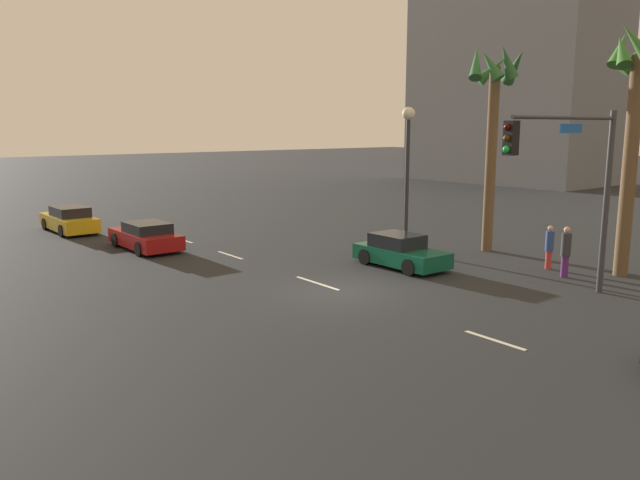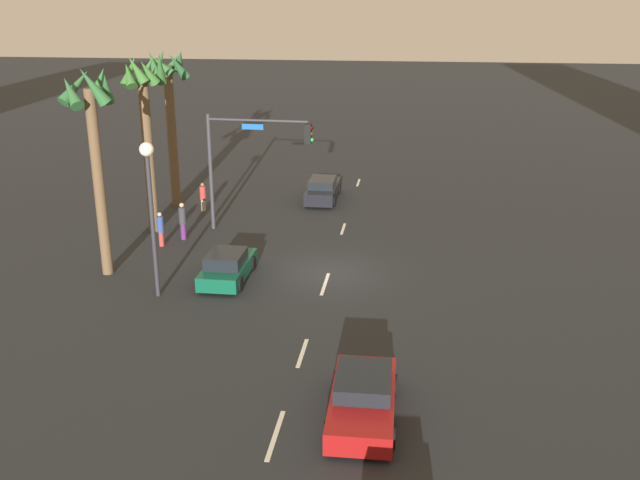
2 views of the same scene
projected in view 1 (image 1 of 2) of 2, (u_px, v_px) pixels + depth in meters
ground_plane at (341, 291)px, 21.14m from camera, size 220.00×220.00×0.00m
lane_stripe_0 at (138, 225)px, 35.12m from camera, size 2.54×0.14×0.01m
lane_stripe_1 at (181, 239)px, 30.76m from camera, size 2.43×0.14×0.01m
lane_stripe_2 at (230, 255)px, 26.99m from camera, size 2.07×0.14×0.01m
lane_stripe_3 at (317, 283)px, 22.16m from camera, size 2.46×0.14×0.01m
lane_stripe_4 at (495, 340)px, 16.23m from camera, size 1.88×0.14×0.01m
car_0 at (146, 236)px, 28.24m from camera, size 4.43×2.00×1.26m
car_2 at (69, 220)px, 32.92m from camera, size 4.70×1.95×1.38m
car_3 at (400, 252)px, 24.66m from camera, size 3.96×1.83×1.31m
traffic_signal at (576, 172)px, 19.16m from camera, size 0.47×5.49×6.03m
streetlamp at (408, 152)px, 27.01m from camera, size 0.56×0.56×6.36m
pedestrian_1 at (566, 251)px, 22.89m from camera, size 0.42×0.42×1.91m
pedestrian_2 at (549, 246)px, 24.24m from camera, size 0.35×0.35×1.73m
palm_tree_0 at (636, 103)px, 22.21m from camera, size 2.25×2.58×9.19m
palm_tree_1 at (494, 106)px, 26.89m from camera, size 2.59×2.63×9.10m
building_1 at (514, 46)px, 61.55m from camera, size 19.28×11.04×26.78m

